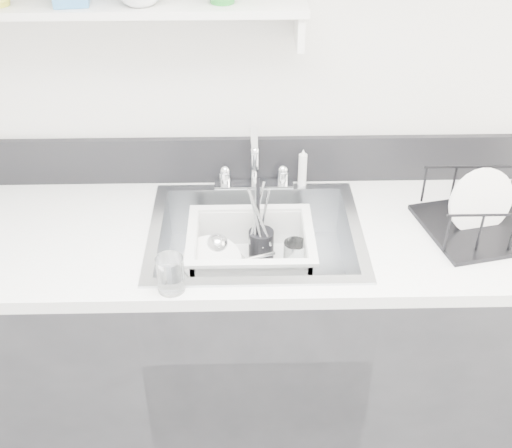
{
  "coord_description": "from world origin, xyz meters",
  "views": [
    {
      "loc": [
        -0.03,
        -0.39,
        2.04
      ],
      "look_at": [
        0.0,
        1.14,
        0.98
      ],
      "focal_mm": 45.0,
      "sensor_mm": 36.0,
      "label": 1
    }
  ],
  "objects_px": {
    "counter_run": "(256,341)",
    "dish_rack": "(497,207)",
    "wash_tub": "(251,253)",
    "sink": "(256,255)"
  },
  "relations": [
    {
      "from": "sink",
      "to": "wash_tub",
      "type": "height_order",
      "value": "sink"
    },
    {
      "from": "sink",
      "to": "dish_rack",
      "type": "relative_size",
      "value": 1.55
    },
    {
      "from": "counter_run",
      "to": "sink",
      "type": "relative_size",
      "value": 5.0
    },
    {
      "from": "counter_run",
      "to": "wash_tub",
      "type": "relative_size",
      "value": 8.31
    },
    {
      "from": "wash_tub",
      "to": "counter_run",
      "type": "bearing_deg",
      "value": -44.33
    },
    {
      "from": "counter_run",
      "to": "dish_rack",
      "type": "distance_m",
      "value": 0.89
    },
    {
      "from": "counter_run",
      "to": "dish_rack",
      "type": "relative_size",
      "value": 7.77
    },
    {
      "from": "counter_run",
      "to": "wash_tub",
      "type": "height_order",
      "value": "counter_run"
    },
    {
      "from": "sink",
      "to": "wash_tub",
      "type": "distance_m",
      "value": 0.02
    },
    {
      "from": "counter_run",
      "to": "sink",
      "type": "distance_m",
      "value": 0.37
    }
  ]
}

